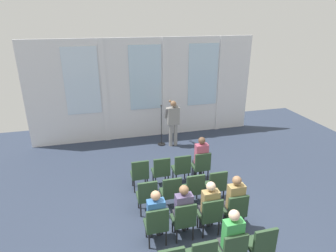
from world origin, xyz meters
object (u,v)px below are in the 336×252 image
Objects in this scene: mic_stand at (161,136)px; audience_r2_c3 at (234,199)px; chair_r0_c2 at (182,167)px; audience_r0_c3 at (201,157)px; speaker at (173,120)px; chair_r1_c0 at (147,195)px; chair_r1_c3 at (216,184)px; chair_r3_c2 at (232,250)px; chair_r2_c1 at (184,218)px; chair_r0_c3 at (201,165)px; chair_r0_c1 at (161,170)px; audience_r2_c1 at (183,208)px; audience_r2_c2 at (209,204)px; chair_r1_c1 at (171,191)px; chair_r0_c0 at (140,173)px; chair_r2_c2 at (210,214)px; audience_r3_c2 at (231,237)px; chair_r3_c3 at (261,243)px; chair_r1_c2 at (194,188)px; chair_r2_c0 at (157,223)px; chair_r2_c3 at (235,209)px; audience_r2_c0 at (156,214)px.

audience_r2_c3 is (0.52, -4.76, 0.41)m from mic_stand.
audience_r0_c3 reaches higher than chair_r0_c2.
chair_r1_c0 is at bearing -114.52° from speaker.
chair_r1_c3 is 1.00× the size of chair_r3_c2.
chair_r1_c3 is at bearing 41.35° from chair_r2_c1.
chair_r0_c3 is 0.24m from audience_r0_c3.
audience_r2_c1 reaches higher than chair_r0_c1.
audience_r2_c2 is 0.96× the size of audience_r2_c3.
chair_r1_c1 and chair_r2_c1 have the same top height.
chair_r0_c2 is at bearing 119.60° from chair_r1_c3.
chair_r2_c2 is (1.18, -2.08, 0.00)m from chair_r0_c0.
audience_r2_c1 reaches higher than audience_r2_c2.
chair_r0_c0 is 1.79m from audience_r0_c3.
chair_r1_c1 is at bearing 0.00° from chair_r1_c0.
chair_r1_c0 is 0.69× the size of audience_r3_c2.
audience_r0_c3 is 1.46× the size of chair_r1_c1.
chair_r3_c3 is at bearing 0.00° from chair_r3_c2.
chair_r1_c0 is 1.20m from chair_r2_c1.
chair_r1_c2 is 1.58m from chair_r2_c0.
chair_r1_c2 is 0.69× the size of audience_r3_c2.
audience_r3_c2 is at bearing -121.58° from chair_r2_c3.
chair_r2_c1 is at bearing -119.60° from chair_r1_c2.
chair_r2_c3 is at bearing 0.00° from chair_r2_c1.
audience_r0_c3 is 2.25m from chair_r2_c2.
chair_r1_c3 is at bearing 39.04° from audience_r2_c1.
chair_r2_c1 is 1.58m from chair_r3_c3.
mic_stand is 3.80m from chair_r1_c2.
audience_r2_c2 reaches higher than chair_r1_c3.
speaker is at bearing 92.72° from audience_r0_c3.
chair_r2_c1 is at bearing -90.00° from chair_r1_c1.
speaker reaches higher than chair_r0_c2.
chair_r0_c0 is 2.08m from chair_r2_c0.
chair_r1_c2 is 1.00× the size of chair_r2_c2.
speaker is at bearing 73.66° from chair_r1_c1.
chair_r0_c0 is 2.06m from chair_r1_c3.
audience_r2_c2 is (0.59, -2.00, 0.19)m from chair_r0_c1.
chair_r1_c2 is at bearing 105.86° from chair_r3_c3.
chair_r1_c1 is at bearing 180.00° from chair_r1_c2.
audience_r0_c3 is 2.17m from chair_r2_c3.
chair_r3_c2 is 0.23m from audience_r3_c2.
chair_r1_c3 is 0.70× the size of audience_r2_c3.
chair_r1_c2 is (-0.47, -3.63, -0.47)m from speaker.
chair_r0_c2 is at bearing 105.86° from chair_r2_c3.
audience_r0_c3 reaches higher than audience_r2_c0.
mic_stand is 2.81m from chair_r0_c3.
chair_r3_c2 is at bearing -60.40° from chair_r2_c1.
audience_r2_c0 is (-0.59, -0.96, 0.18)m from chair_r1_c1.
speaker reaches higher than mic_stand.
mic_stand is 4.93m from audience_r2_c0.
mic_stand is 1.65× the size of chair_r0_c0.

